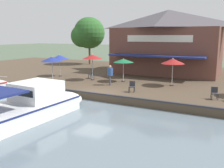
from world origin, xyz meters
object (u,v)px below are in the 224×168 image
at_px(patio_umbrella_back_row, 173,61).
at_px(cafe_chair_under_first_umbrella, 92,74).
at_px(cafe_chair_facing_river, 132,86).
at_px(person_mid_patio, 110,73).
at_px(patio_umbrella_by_entrance, 123,61).
at_px(patio_umbrella_mid_patio_left, 92,57).
at_px(cafe_chair_beside_entrance, 215,92).
at_px(patio_umbrella_mid_patio_right, 52,59).
at_px(waterfront_restaurant, 167,41).
at_px(tree_upstream_bank, 87,34).
at_px(motorboat_outer_channel, 32,105).
at_px(patio_umbrella_far_corner, 59,57).

height_order(patio_umbrella_back_row, cafe_chair_under_first_umbrella, patio_umbrella_back_row).
relative_size(cafe_chair_facing_river, person_mid_patio, 0.48).
relative_size(patio_umbrella_by_entrance, patio_umbrella_mid_patio_left, 0.87).
bearing_deg(cafe_chair_beside_entrance, patio_umbrella_mid_patio_right, -86.36).
distance_m(patio_umbrella_back_row, patio_umbrella_by_entrance, 4.68).
distance_m(patio_umbrella_back_row, patio_umbrella_mid_patio_left, 7.78).
bearing_deg(waterfront_restaurant, tree_upstream_bank, -103.35).
distance_m(cafe_chair_under_first_umbrella, motorboat_outer_channel, 11.10).
relative_size(patio_umbrella_back_row, motorboat_outer_channel, 0.29).
distance_m(waterfront_restaurant, patio_umbrella_mid_patio_right, 13.93).
bearing_deg(patio_umbrella_back_row, patio_umbrella_mid_patio_right, -66.73).
bearing_deg(patio_umbrella_back_row, cafe_chair_beside_entrance, 48.70).
distance_m(cafe_chair_facing_river, tree_upstream_bank, 20.50).
bearing_deg(patio_umbrella_mid_patio_right, cafe_chair_beside_entrance, 93.64).
xyz_separation_m(patio_umbrella_by_entrance, cafe_chair_beside_entrance, (3.23, 8.51, -1.54)).
bearing_deg(patio_umbrella_by_entrance, tree_upstream_bank, -134.18).
xyz_separation_m(patio_umbrella_by_entrance, patio_umbrella_mid_patio_left, (0.64, -3.07, 0.30)).
distance_m(patio_umbrella_far_corner, patio_umbrella_mid_patio_left, 4.49).
height_order(patio_umbrella_far_corner, patio_umbrella_mid_patio_right, patio_umbrella_mid_patio_right).
bearing_deg(tree_upstream_bank, cafe_chair_facing_river, 43.12).
distance_m(cafe_chair_under_first_umbrella, cafe_chair_beside_entrance, 12.59).
height_order(patio_umbrella_mid_patio_left, patio_umbrella_mid_patio_right, patio_umbrella_mid_patio_left).
bearing_deg(tree_upstream_bank, cafe_chair_beside_entrance, 54.41).
relative_size(waterfront_restaurant, patio_umbrella_mid_patio_left, 4.76).
distance_m(patio_umbrella_mid_patio_right, tree_upstream_bank, 16.29).
relative_size(person_mid_patio, tree_upstream_bank, 0.25).
xyz_separation_m(waterfront_restaurant, tree_upstream_bank, (-3.13, -13.20, 0.94)).
bearing_deg(cafe_chair_under_first_umbrella, motorboat_outer_channel, 13.21).
bearing_deg(tree_upstream_bank, person_mid_patio, 39.91).
height_order(patio_umbrella_back_row, cafe_chair_beside_entrance, patio_umbrella_back_row).
height_order(cafe_chair_facing_river, cafe_chair_beside_entrance, same).
bearing_deg(patio_umbrella_mid_patio_left, tree_upstream_bank, -144.82).
bearing_deg(patio_umbrella_mid_patio_left, cafe_chair_facing_river, 60.69).
distance_m(cafe_chair_facing_river, motorboat_outer_channel, 7.80).
bearing_deg(waterfront_restaurant, patio_umbrella_back_row, 19.25).
distance_m(patio_umbrella_back_row, motorboat_outer_channel, 12.43).
xyz_separation_m(cafe_chair_facing_river, motorboat_outer_channel, (6.90, -3.64, -0.28)).
height_order(patio_umbrella_mid_patio_left, cafe_chair_facing_river, patio_umbrella_mid_patio_left).
distance_m(cafe_chair_beside_entrance, tree_upstream_bank, 24.56).
xyz_separation_m(patio_umbrella_back_row, motorboat_outer_channel, (10.83, -5.77, -1.97)).
xyz_separation_m(patio_umbrella_mid_patio_left, person_mid_patio, (1.52, 2.79, -1.19)).
distance_m(patio_umbrella_by_entrance, patio_umbrella_mid_patio_left, 3.15).
height_order(patio_umbrella_mid_patio_right, motorboat_outer_channel, patio_umbrella_mid_patio_right).
height_order(patio_umbrella_by_entrance, person_mid_patio, patio_umbrella_by_entrance).
height_order(patio_umbrella_by_entrance, cafe_chair_under_first_umbrella, patio_umbrella_by_entrance).
distance_m(patio_umbrella_far_corner, person_mid_patio, 7.57).
bearing_deg(cafe_chair_under_first_umbrella, cafe_chair_facing_river, 57.71).
bearing_deg(tree_upstream_bank, patio_umbrella_far_corner, 18.21).
xyz_separation_m(patio_umbrella_back_row, patio_umbrella_mid_patio_right, (4.24, -9.87, 0.10)).
bearing_deg(patio_umbrella_mid_patio_right, cafe_chair_facing_river, 92.27).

